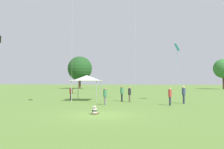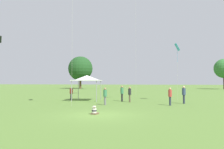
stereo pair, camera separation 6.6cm
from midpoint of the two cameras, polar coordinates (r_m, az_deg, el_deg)
ground_plane at (r=14.69m, az=-3.49°, el=-10.49°), size 300.00×300.00×0.00m
seated_toddler at (r=14.91m, az=-4.69°, el=-9.44°), size 0.49×0.56×0.58m
person_standing_1 at (r=27.06m, az=-10.73°, el=-4.61°), size 0.39×0.39×1.53m
person_standing_2 at (r=23.04m, az=18.14°, el=-4.64°), size 0.39×0.39×1.76m
person_standing_3 at (r=20.64m, az=-1.93°, el=-5.29°), size 0.46×0.46×1.63m
person_standing_4 at (r=20.92m, az=14.81°, el=-5.14°), size 0.45×0.45×1.65m
person_standing_5 at (r=24.55m, az=2.51°, el=-4.58°), size 0.44×0.44×1.74m
person_standing_6 at (r=23.50m, az=4.52°, el=-4.82°), size 0.44×0.44×1.65m
canopy_tent at (r=25.51m, az=-6.69°, el=-0.95°), size 3.35×3.35×2.95m
kite_0 at (r=26.23m, az=16.54°, el=6.53°), size 0.55×0.97×6.57m
distant_tree_0 at (r=69.77m, az=-8.42°, el=1.55°), size 7.68×7.68×10.21m
distant_tree_1 at (r=71.68m, az=27.07°, el=1.40°), size 5.67×5.67×8.90m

